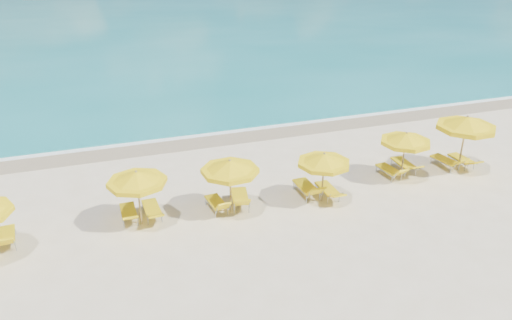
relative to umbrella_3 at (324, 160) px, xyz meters
name	(u,v)px	position (x,y,z in m)	size (l,w,h in m)	color
ground_plane	(268,203)	(-2.04, 0.55, -1.79)	(120.00, 120.00, 0.00)	beige
ocean	(133,19)	(-2.04, 48.55, -1.79)	(120.00, 80.00, 0.30)	#167C7D
wet_sand_band	(220,136)	(-2.04, 7.95, -1.79)	(120.00, 2.60, 0.01)	tan
foam_line	(216,131)	(-2.04, 8.75, -1.79)	(120.00, 1.20, 0.03)	white
whitecap_near	(92,96)	(-8.04, 17.55, -1.79)	(14.00, 0.36, 0.05)	white
whitecap_far	(260,57)	(5.96, 24.55, -1.79)	(18.00, 0.30, 0.05)	white
umbrella_1	(137,179)	(-6.96, 0.59, 0.05)	(2.16, 2.16, 2.16)	tan
umbrella_2	(230,167)	(-3.63, 0.34, 0.09)	(2.74, 2.74, 2.21)	tan
umbrella_3	(324,160)	(0.00, 0.00, 0.00)	(2.31, 2.31, 2.10)	tan
umbrella_4	(406,139)	(4.12, 0.72, 0.05)	(2.55, 2.55, 2.16)	tan
umbrella_5	(466,124)	(7.05, 0.62, 0.41)	(3.34, 3.34, 2.58)	tan
lounger_0_right	(7,239)	(-11.44, 0.70, -1.58)	(0.70, 1.66, 0.79)	#A5A8AD
lounger_1_left	(129,215)	(-7.36, 0.99, -1.58)	(0.59, 1.70, 0.71)	#A5A8AD
lounger_1_right	(152,212)	(-6.51, 0.96, -1.58)	(0.64, 1.79, 0.63)	#A5A8AD
lounger_2_left	(217,206)	(-4.11, 0.61, -1.58)	(0.71, 1.64, 0.79)	#A5A8AD
lounger_2_right	(240,201)	(-3.16, 0.67, -1.56)	(0.98, 1.92, 0.87)	#A5A8AD
lounger_3_left	(307,191)	(-0.39, 0.57, -1.55)	(0.68, 1.87, 0.90)	#A5A8AD
lounger_3_right	(328,192)	(0.38, 0.23, -1.58)	(0.59, 1.77, 0.63)	#A5A8AD
lounger_4_left	(389,173)	(3.71, 0.99, -1.58)	(0.69, 1.67, 0.77)	#A5A8AD
lounger_4_right	(404,167)	(4.65, 1.29, -1.57)	(0.67, 1.83, 0.72)	#A5A8AD
lounger_5_left	(446,163)	(6.64, 0.99, -1.57)	(0.87, 1.77, 0.82)	#A5A8AD
lounger_5_right	(462,162)	(7.44, 0.91, -1.59)	(0.61, 1.71, 0.64)	#A5A8AD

